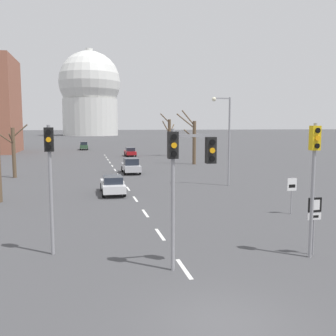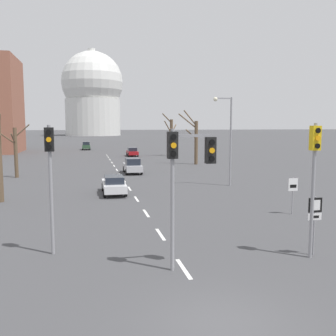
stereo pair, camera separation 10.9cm
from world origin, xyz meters
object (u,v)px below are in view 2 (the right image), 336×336
(sedan_mid_centre, at_px, (86,146))
(speed_limit_sign, at_px, (293,189))
(street_lamp_right, at_px, (228,132))
(sedan_near_right, at_px, (114,184))
(route_sign_post, at_px, (315,215))
(sedan_far_left, at_px, (132,152))
(traffic_signal_near_right, at_px, (314,165))
(traffic_signal_centre_tall, at_px, (186,164))
(traffic_signal_near_left, at_px, (50,165))
(sedan_near_left, at_px, (133,166))

(sedan_mid_centre, bearing_deg, speed_limit_sign, -79.09)
(street_lamp_right, height_order, sedan_mid_centre, street_lamp_right)
(speed_limit_sign, xyz_separation_m, sedan_near_right, (-9.95, 9.05, -0.77))
(route_sign_post, bearing_deg, street_lamp_right, 80.36)
(sedan_far_left, bearing_deg, speed_limit_sign, -84.30)
(traffic_signal_near_right, height_order, street_lamp_right, street_lamp_right)
(sedan_mid_centre, relative_size, sedan_far_left, 1.03)
(traffic_signal_near_right, relative_size, sedan_far_left, 1.29)
(traffic_signal_centre_tall, bearing_deg, sedan_mid_centre, 92.97)
(traffic_signal_centre_tall, distance_m, traffic_signal_near_left, 5.64)
(traffic_signal_near_left, xyz_separation_m, route_sign_post, (10.44, -2.41, -2.03))
(traffic_signal_near_left, bearing_deg, traffic_signal_near_right, -14.51)
(route_sign_post, height_order, speed_limit_sign, route_sign_post)
(traffic_signal_near_left, height_order, sedan_mid_centre, traffic_signal_near_left)
(speed_limit_sign, xyz_separation_m, sedan_far_left, (-4.37, 43.78, -0.73))
(sedan_near_right, bearing_deg, sedan_near_left, 76.48)
(traffic_signal_centre_tall, height_order, traffic_signal_near_left, traffic_signal_near_left)
(traffic_signal_centre_tall, height_order, sedan_near_right, traffic_signal_centre_tall)
(traffic_signal_near_left, xyz_separation_m, sedan_near_left, (6.35, 25.34, -2.86))
(route_sign_post, xyz_separation_m, sedan_near_left, (-4.09, 27.75, -0.83))
(speed_limit_sign, distance_m, street_lamp_right, 11.24)
(traffic_signal_centre_tall, distance_m, speed_limit_sign, 11.22)
(traffic_signal_centre_tall, distance_m, sedan_mid_centre, 69.76)
(street_lamp_right, xyz_separation_m, sedan_near_left, (-7.05, 10.36, -3.87))
(street_lamp_right, height_order, sedan_near_left, street_lamp_right)
(traffic_signal_centre_tall, distance_m, sedan_near_right, 16.39)
(sedan_mid_centre, bearing_deg, sedan_near_left, -83.08)
(sedan_near_left, xyz_separation_m, sedan_near_right, (-2.90, -12.08, -0.11))
(route_sign_post, bearing_deg, sedan_mid_centre, 97.51)
(speed_limit_sign, xyz_separation_m, sedan_near_left, (-7.04, 21.13, -0.66))
(sedan_near_right, xyz_separation_m, sedan_mid_centre, (-2.13, 53.59, 0.14))
(route_sign_post, bearing_deg, traffic_signal_centre_tall, -176.49)
(traffic_signal_near_right, distance_m, street_lamp_right, 17.93)
(traffic_signal_near_right, xyz_separation_m, sedan_near_left, (-3.82, 27.97, -2.90))
(traffic_signal_centre_tall, bearing_deg, traffic_signal_near_left, 150.82)
(street_lamp_right, relative_size, sedan_far_left, 1.84)
(speed_limit_sign, relative_size, sedan_near_right, 0.50)
(route_sign_post, distance_m, speed_limit_sign, 7.25)
(sedan_near_right, bearing_deg, street_lamp_right, 9.84)
(traffic_signal_near_right, bearing_deg, street_lamp_right, 79.60)
(traffic_signal_near_right, relative_size, street_lamp_right, 0.70)
(traffic_signal_near_right, height_order, sedan_near_right, traffic_signal_near_right)
(street_lamp_right, xyz_separation_m, sedan_mid_centre, (-12.08, 51.86, -3.84))
(sedan_near_left, xyz_separation_m, sedan_mid_centre, (-5.04, 41.51, 0.03))
(traffic_signal_centre_tall, distance_m, sedan_far_left, 50.99)
(speed_limit_sign, relative_size, sedan_mid_centre, 0.52)
(speed_limit_sign, relative_size, sedan_near_left, 0.50)
(route_sign_post, distance_m, sedan_mid_centre, 69.86)
(traffic_signal_near_right, relative_size, sedan_near_right, 1.21)
(traffic_signal_near_right, distance_m, sedan_near_left, 28.38)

